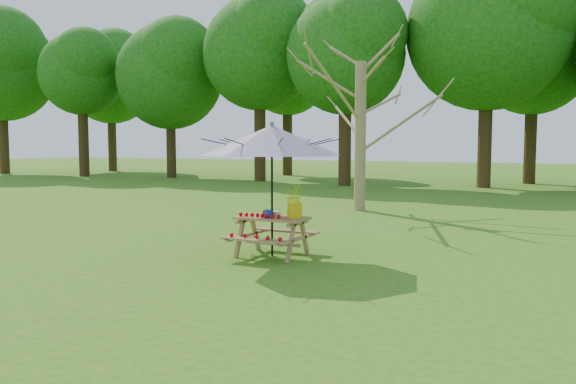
% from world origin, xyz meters
% --- Properties ---
extents(treeline, '(60.00, 12.00, 16.00)m').
position_xyz_m(treeline, '(0.00, 22.00, 8.00)').
color(treeline, '#0D500F').
rests_on(treeline, ground).
extents(picnic_table, '(1.20, 1.32, 0.67)m').
position_xyz_m(picnic_table, '(4.39, 4.57, 0.33)').
color(picnic_table, '#A17049').
rests_on(picnic_table, ground).
extents(patio_umbrella, '(2.68, 2.68, 2.27)m').
position_xyz_m(patio_umbrella, '(4.39, 4.58, 1.95)').
color(patio_umbrella, black).
rests_on(patio_umbrella, ground).
extents(produce_bins, '(0.24, 0.42, 0.13)m').
position_xyz_m(produce_bins, '(4.34, 4.59, 0.72)').
color(produce_bins, red).
rests_on(produce_bins, picnic_table).
extents(tomatoes_row, '(0.77, 0.13, 0.07)m').
position_xyz_m(tomatoes_row, '(4.24, 4.40, 0.71)').
color(tomatoes_row, red).
rests_on(tomatoes_row, picnic_table).
extents(flower_bucket, '(0.37, 0.33, 0.56)m').
position_xyz_m(flower_bucket, '(4.78, 4.65, 0.97)').
color(flower_bucket, yellow).
rests_on(flower_bucket, picnic_table).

